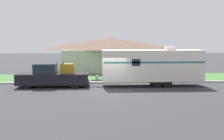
% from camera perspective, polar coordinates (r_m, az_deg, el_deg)
% --- Properties ---
extents(ground_plane, '(120.00, 120.00, 0.00)m').
position_cam_1_polar(ground_plane, '(24.69, -0.06, -3.68)').
color(ground_plane, '#2D2D33').
extents(curb_strip, '(80.00, 0.30, 0.14)m').
position_cam_1_polar(curb_strip, '(28.38, -0.48, -2.28)').
color(curb_strip, '#ADADA8').
rests_on(curb_strip, ground_plane).
extents(lawn_strip, '(80.00, 7.00, 0.03)m').
position_cam_1_polar(lawn_strip, '(32.00, -0.79, -1.45)').
color(lawn_strip, '#3D6B33').
rests_on(lawn_strip, ground_plane).
extents(house_across_street, '(12.25, 7.66, 4.12)m').
position_cam_1_polar(house_across_street, '(38.96, -0.43, 3.00)').
color(house_across_street, '#B2B2A8').
rests_on(house_across_street, ground_plane).
extents(pickup_truck, '(6.03, 2.01, 2.07)m').
position_cam_1_polar(pickup_truck, '(26.60, -10.87, -1.17)').
color(pickup_truck, black).
rests_on(pickup_truck, ground_plane).
extents(travel_trailer, '(9.45, 2.22, 3.37)m').
position_cam_1_polar(travel_trailer, '(26.72, 7.37, 0.85)').
color(travel_trailer, black).
rests_on(travel_trailer, ground_plane).
extents(mailbox, '(0.48, 0.20, 1.39)m').
position_cam_1_polar(mailbox, '(29.95, 12.19, -0.06)').
color(mailbox, brown).
rests_on(mailbox, ground_plane).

